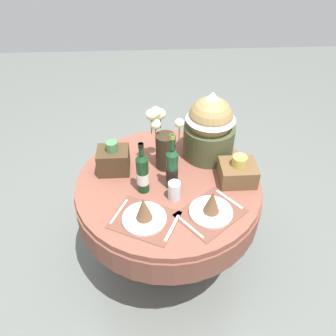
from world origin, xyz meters
TOP-DOWN VIEW (x-y plane):
  - ground at (0.00, 0.00)m, footprint 8.00×8.00m
  - dining_table at (0.00, 0.00)m, footprint 1.15×1.15m
  - place_setting_left at (-0.14, -0.30)m, footprint 0.42×0.38m
  - place_setting_right at (0.22, -0.28)m, footprint 0.43×0.42m
  - flower_vase at (-0.02, 0.15)m, footprint 0.22×0.20m
  - wine_bottle_left at (0.02, -0.05)m, footprint 0.07×0.07m
  - wine_bottle_centre at (-0.15, -0.07)m, footprint 0.07×0.07m
  - tumbler_mid at (0.03, -0.15)m, footprint 0.07×0.07m
  - gift_tub_back_right at (0.28, 0.26)m, footprint 0.33×0.33m
  - woven_basket_side_left at (-0.33, 0.12)m, footprint 0.19×0.16m
  - woven_basket_side_right at (0.41, -0.01)m, footprint 0.21×0.19m

SIDE VIEW (x-z plane):
  - ground at x=0.00m, z-range 0.00..0.00m
  - dining_table at x=0.00m, z-range 0.23..0.95m
  - place_setting_left at x=-0.14m, z-range 0.69..0.85m
  - place_setting_right at x=0.22m, z-range 0.69..0.85m
  - tumbler_mid at x=0.03m, z-range 0.72..0.84m
  - woven_basket_side_right at x=0.41m, z-range 0.70..0.88m
  - woven_basket_side_left at x=-0.33m, z-range 0.70..0.91m
  - wine_bottle_centre at x=-0.15m, z-range 0.68..1.02m
  - wine_bottle_left at x=0.02m, z-range 0.67..1.05m
  - flower_vase at x=-0.02m, z-range 0.70..1.10m
  - gift_tub_back_right at x=0.28m, z-range 0.73..1.19m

